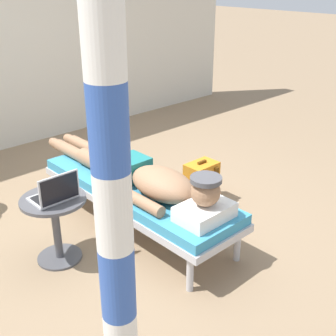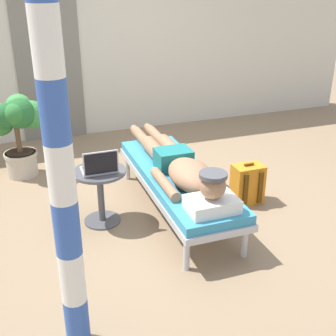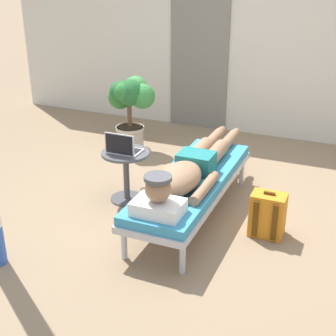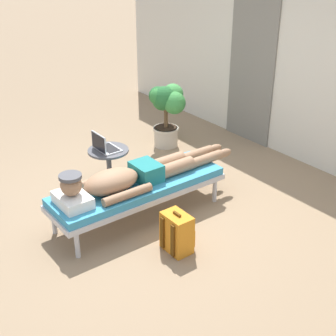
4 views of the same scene
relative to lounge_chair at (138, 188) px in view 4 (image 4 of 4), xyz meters
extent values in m
plane|color=#8C7256|center=(-0.08, 0.15, -0.35)|extent=(40.00, 40.00, 0.00)
cube|color=beige|center=(0.00, 2.64, 1.00)|extent=(7.60, 0.20, 2.70)
cube|color=slate|center=(-0.85, 2.53, 0.67)|extent=(0.84, 0.03, 2.04)
cylinder|color=#B7B7BC|center=(-0.26, 0.88, -0.21)|extent=(0.05, 0.05, 0.28)
cylinder|color=#B7B7BC|center=(0.26, 0.88, -0.21)|extent=(0.05, 0.05, 0.28)
cylinder|color=#B7B7BC|center=(-0.26, -0.88, -0.21)|extent=(0.05, 0.05, 0.28)
cylinder|color=#B7B7BC|center=(0.26, -0.88, -0.21)|extent=(0.05, 0.05, 0.28)
cube|color=#B7B7BC|center=(0.00, 0.00, -0.04)|extent=(0.61, 1.96, 0.06)
cube|color=teal|center=(0.00, 0.00, 0.03)|extent=(0.59, 1.92, 0.08)
cube|color=white|center=(0.00, -0.76, 0.13)|extent=(0.40, 0.28, 0.11)
sphere|color=#997051|center=(0.00, -0.76, 0.29)|extent=(0.21, 0.21, 0.21)
cylinder|color=#4C4C51|center=(0.00, -0.76, 0.38)|extent=(0.22, 0.22, 0.03)
ellipsoid|color=#997051|center=(0.00, -0.32, 0.19)|extent=(0.35, 0.60, 0.23)
cylinder|color=#997051|center=(-0.22, -0.27, 0.12)|extent=(0.09, 0.55, 0.09)
cylinder|color=#997051|center=(0.22, -0.27, 0.12)|extent=(0.09, 0.55, 0.09)
cube|color=#1E7272|center=(0.00, 0.11, 0.17)|extent=(0.33, 0.26, 0.19)
cylinder|color=#997051|center=(-0.09, 0.45, 0.15)|extent=(0.15, 0.42, 0.15)
cylinder|color=#997051|center=(-0.09, 0.88, 0.13)|extent=(0.11, 0.44, 0.11)
ellipsoid|color=#997051|center=(-0.09, 1.17, 0.12)|extent=(0.09, 0.20, 0.10)
cylinder|color=#997051|center=(0.09, 0.45, 0.15)|extent=(0.15, 0.42, 0.15)
cylinder|color=#997051|center=(0.09, 0.88, 0.13)|extent=(0.11, 0.44, 0.11)
ellipsoid|color=#997051|center=(0.09, 1.17, 0.12)|extent=(0.09, 0.20, 0.10)
cylinder|color=#4C4C51|center=(-0.72, 0.07, -0.34)|extent=(0.34, 0.34, 0.02)
cylinder|color=#4C4C51|center=(-0.72, 0.07, -0.09)|extent=(0.06, 0.06, 0.48)
cylinder|color=#4C4C51|center=(-0.72, 0.07, 0.17)|extent=(0.48, 0.48, 0.02)
cube|color=silver|center=(-0.72, 0.07, 0.19)|extent=(0.31, 0.22, 0.02)
cube|color=black|center=(-0.72, 0.08, 0.20)|extent=(0.27, 0.15, 0.00)
cube|color=silver|center=(-0.72, -0.05, 0.30)|extent=(0.31, 0.01, 0.21)
cube|color=black|center=(-0.72, -0.06, 0.30)|extent=(0.29, 0.00, 0.19)
cube|color=orange|center=(0.74, -0.05, -0.15)|extent=(0.30, 0.20, 0.40)
cube|color=orange|center=(0.74, 0.07, -0.22)|extent=(0.23, 0.04, 0.18)
cube|color=#56330C|center=(0.65, -0.16, -0.15)|extent=(0.04, 0.02, 0.34)
cube|color=#56330C|center=(0.82, -0.16, -0.15)|extent=(0.04, 0.02, 0.34)
cube|color=#56330C|center=(0.74, -0.05, 0.07)|extent=(0.10, 0.02, 0.02)
cylinder|color=#BFB29E|center=(-1.36, 1.39, -0.21)|extent=(0.34, 0.34, 0.28)
cylinder|color=#BFB29E|center=(-1.36, 1.39, -0.09)|extent=(0.37, 0.37, 0.04)
cylinder|color=#332319|center=(-1.36, 1.39, -0.06)|extent=(0.31, 0.31, 0.01)
cylinder|color=brown|center=(-1.36, 1.39, 0.10)|extent=(0.06, 0.06, 0.32)
sphere|color=#38843D|center=(-1.18, 1.40, 0.35)|extent=(0.31, 0.31, 0.31)
sphere|color=#429347|center=(-1.31, 1.47, 0.43)|extent=(0.30, 0.30, 0.30)
sphere|color=#38843D|center=(-1.39, 1.48, 0.38)|extent=(0.21, 0.21, 0.21)
sphere|color=#2D7233|center=(-1.53, 1.46, 0.29)|extent=(0.31, 0.31, 0.31)
sphere|color=#23602D|center=(-1.45, 1.32, 0.40)|extent=(0.26, 0.26, 0.26)
sphere|color=#2D7233|center=(-1.36, 1.25, 0.43)|extent=(0.23, 0.23, 0.23)
sphere|color=#23602D|center=(-1.31, 1.32, 0.40)|extent=(0.33, 0.33, 0.33)
camera|label=1|loc=(-2.03, -2.56, 1.69)|focal=46.98mm
camera|label=2|loc=(-1.37, -3.52, 1.82)|focal=47.33mm
camera|label=3|loc=(1.38, -3.80, 1.94)|focal=51.40mm
camera|label=4|loc=(3.71, -2.41, 2.45)|focal=50.55mm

